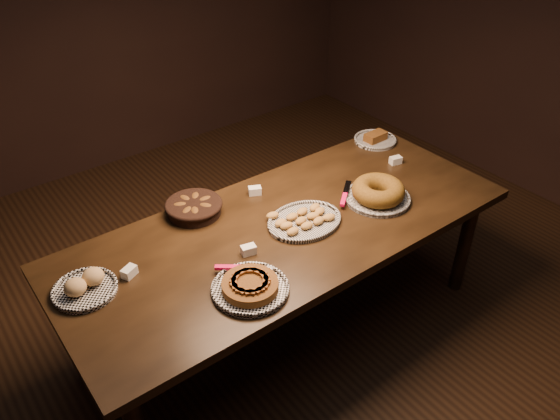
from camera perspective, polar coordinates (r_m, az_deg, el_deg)
ground at (r=3.32m, az=0.72°, el=-12.04°), size 5.00×5.00×0.00m
buffet_table at (r=2.86m, az=0.82°, el=-2.73°), size 2.40×1.00×0.75m
apple_tart_plate at (r=2.42m, az=-3.16°, el=-7.99°), size 0.35×0.38×0.07m
madeleine_platter at (r=2.82m, az=2.51°, el=-1.07°), size 0.40×0.33×0.05m
bundt_cake_plate at (r=3.03m, az=10.19°, el=1.79°), size 0.42×0.41×0.11m
croissant_basket at (r=2.91m, az=-8.99°, el=0.35°), size 0.32×0.32×0.08m
bread_roll_plate at (r=2.56m, az=-19.74°, el=-7.53°), size 0.29×0.29×0.09m
loaf_plate at (r=3.65m, az=9.92°, el=7.31°), size 0.28×0.28×0.06m
tent_cards at (r=2.89m, az=0.83°, el=0.06°), size 1.81×0.48×0.04m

